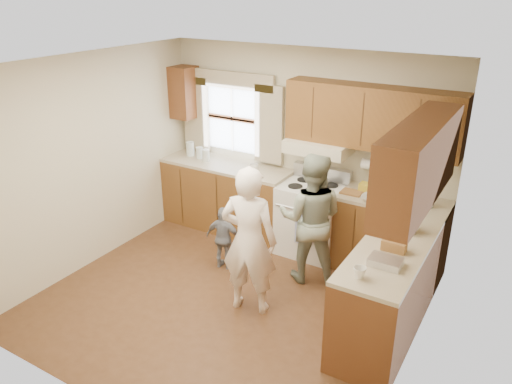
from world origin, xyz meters
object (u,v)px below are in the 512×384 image
Objects in this scene: child at (224,238)px; woman_right at (311,219)px; woman_left at (249,241)px; stove at (312,218)px.

woman_right is at bearing -169.08° from child.
child is (-0.97, -0.32, -0.37)m from woman_right.
woman_right is at bearing -122.04° from woman_left.
woman_right is at bearing -67.36° from stove.
woman_right reaches higher than stove.
woman_right is (0.24, -0.59, 0.30)m from stove.
woman_left is 1.05× the size of woman_right.
stove is 1.16m from child.
woman_right is 1.93× the size of child.
woman_left is at bearing 134.58° from child.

